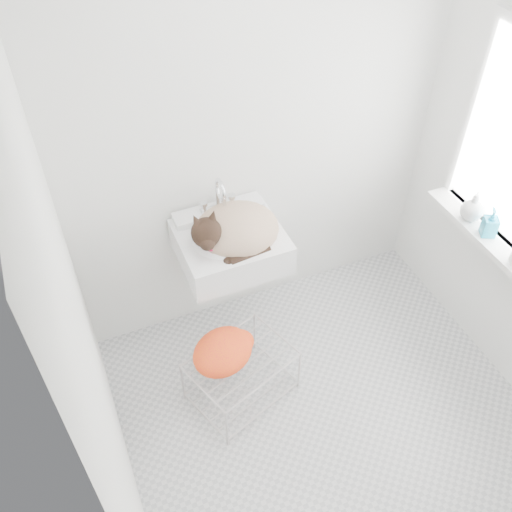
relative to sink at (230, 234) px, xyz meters
name	(u,v)px	position (x,y,z in m)	size (l,w,h in m)	color
floor	(326,412)	(0.27, -0.74, -0.85)	(2.20, 2.00, 0.02)	silver
back_wall	(258,135)	(0.27, 0.26, 0.40)	(2.20, 0.02, 2.50)	white
left_wall	(86,337)	(-0.83, -0.74, 0.40)	(0.02, 2.00, 2.50)	white
windowsill	(487,237)	(1.28, -0.54, -0.02)	(0.16, 0.88, 0.04)	white
sink	(230,234)	(0.00, 0.00, 0.00)	(0.56, 0.49, 0.23)	white
faucet	(218,194)	(0.00, 0.18, 0.14)	(0.21, 0.14, 0.21)	silver
cat	(233,230)	(0.01, -0.02, 0.04)	(0.51, 0.44, 0.30)	#C5A78B
wire_rack	(242,377)	(-0.12, -0.43, -0.70)	(0.55, 0.38, 0.33)	#BEB8B7
towel	(223,357)	(-0.21, -0.40, -0.49)	(0.36, 0.25, 0.15)	orange
bottle_b	(486,234)	(1.27, -0.54, 0.00)	(0.07, 0.07, 0.16)	teal
bottle_c	(469,218)	(1.27, -0.39, 0.00)	(0.13, 0.13, 0.16)	silver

